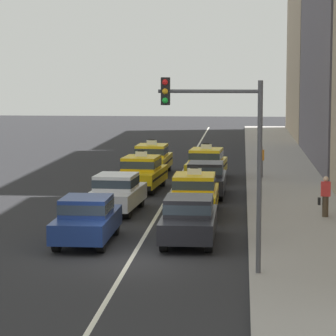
# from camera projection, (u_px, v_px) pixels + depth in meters

# --- Properties ---
(ground_plane) EXTENTS (160.00, 160.00, 0.00)m
(ground_plane) POSITION_uv_depth(u_px,v_px,m) (130.00, 260.00, 25.79)
(ground_plane) COLOR #232326
(lane_stripe_left_right) EXTENTS (0.14, 80.00, 0.01)m
(lane_stripe_left_right) POSITION_uv_depth(u_px,v_px,m) (179.00, 177.00, 45.58)
(lane_stripe_left_right) COLOR silver
(lane_stripe_left_right) RESTS_ON ground
(sidewalk_curb) EXTENTS (4.00, 90.00, 0.15)m
(sidewalk_curb) POSITION_uv_depth(u_px,v_px,m) (289.00, 190.00, 40.14)
(sidewalk_curb) COLOR #9E9993
(sidewalk_curb) RESTS_ON ground
(sedan_left_nearest) EXTENTS (1.78, 4.31, 1.58)m
(sedan_left_nearest) POSITION_uv_depth(u_px,v_px,m) (87.00, 218.00, 28.19)
(sedan_left_nearest) COLOR black
(sedan_left_nearest) RESTS_ON ground
(sedan_left_second) EXTENTS (2.02, 4.40, 1.58)m
(sedan_left_second) POSITION_uv_depth(u_px,v_px,m) (116.00, 192.00, 34.30)
(sedan_left_second) COLOR black
(sedan_left_second) RESTS_ON ground
(taxi_left_third) EXTENTS (2.12, 4.67, 1.96)m
(taxi_left_third) POSITION_uv_depth(u_px,v_px,m) (142.00, 172.00, 40.56)
(taxi_left_third) COLOR black
(taxi_left_third) RESTS_ON ground
(taxi_left_fourth) EXTENTS (1.94, 4.61, 1.96)m
(taxi_left_fourth) POSITION_uv_depth(u_px,v_px,m) (152.00, 158.00, 46.92)
(taxi_left_fourth) COLOR black
(taxi_left_fourth) RESTS_ON ground
(sedan_right_nearest) EXTENTS (1.77, 4.31, 1.58)m
(sedan_right_nearest) POSITION_uv_depth(u_px,v_px,m) (189.00, 218.00, 28.22)
(sedan_right_nearest) COLOR black
(sedan_right_nearest) RESTS_ON ground
(taxi_right_second) EXTENTS (1.83, 4.57, 1.96)m
(taxi_right_second) POSITION_uv_depth(u_px,v_px,m) (194.00, 194.00, 33.64)
(taxi_right_second) COLOR black
(taxi_right_second) RESTS_ON ground
(sedan_right_third) EXTENTS (1.80, 4.31, 1.58)m
(sedan_right_third) POSITION_uv_depth(u_px,v_px,m) (206.00, 178.00, 38.70)
(sedan_right_third) COLOR black
(sedan_right_third) RESTS_ON ground
(taxi_right_fourth) EXTENTS (2.12, 4.67, 1.96)m
(taxi_right_fourth) POSITION_uv_depth(u_px,v_px,m) (206.00, 163.00, 44.46)
(taxi_right_fourth) COLOR black
(taxi_right_fourth) RESTS_ON ground
(pedestrian_near_crosswalk) EXTENTS (0.36, 0.24, 1.68)m
(pedestrian_near_crosswalk) POSITION_uv_depth(u_px,v_px,m) (261.00, 161.00, 44.30)
(pedestrian_near_crosswalk) COLOR slate
(pedestrian_near_crosswalk) RESTS_ON sidewalk_curb
(pedestrian_mid_block) EXTENTS (0.47, 0.24, 1.58)m
(pedestrian_mid_block) POSITION_uv_depth(u_px,v_px,m) (325.00, 197.00, 32.44)
(pedestrian_mid_block) COLOR #473828
(pedestrian_mid_block) RESTS_ON sidewalk_curb
(traffic_light_pole) EXTENTS (2.87, 0.33, 5.58)m
(traffic_light_pole) POSITION_uv_depth(u_px,v_px,m) (225.00, 141.00, 23.21)
(traffic_light_pole) COLOR #47474C
(traffic_light_pole) RESTS_ON ground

